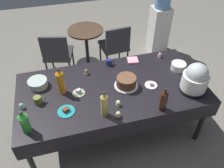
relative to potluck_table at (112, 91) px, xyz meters
name	(u,v)px	position (x,y,z in m)	size (l,w,h in m)	color
ground	(112,127)	(0.00, 0.00, -0.69)	(9.00, 9.00, 0.00)	slate
potluck_table	(112,91)	(0.00, 0.00, 0.00)	(2.20, 1.10, 0.75)	black
frosted_layer_cake	(126,82)	(0.17, -0.02, 0.12)	(0.28, 0.28, 0.13)	silver
slow_cooker	(195,79)	(0.88, -0.29, 0.23)	(0.30, 0.30, 0.37)	black
glass_salad_bowl	(38,83)	(-0.84, 0.25, 0.10)	(0.23, 0.23, 0.08)	#B2C6BC
ceramic_snack_bowl	(178,66)	(0.91, 0.11, 0.11)	(0.19, 0.19, 0.09)	silver
dessert_plate_sage	(79,92)	(-0.39, 0.00, 0.08)	(0.15, 0.15, 0.06)	#8CA87F
dessert_plate_white	(151,85)	(0.46, -0.09, 0.07)	(0.15, 0.15, 0.05)	white
dessert_plate_teal	(66,111)	(-0.56, -0.24, 0.07)	(0.19, 0.19, 0.05)	teal
cupcake_mint	(22,106)	(-1.01, -0.07, 0.09)	(0.05, 0.05, 0.07)	beige
cupcake_berry	(118,103)	(-0.01, -0.30, 0.09)	(0.05, 0.05, 0.07)	beige
cupcake_lemon	(86,72)	(-0.25, 0.33, 0.09)	(0.05, 0.05, 0.07)	beige
cupcake_rose	(118,114)	(-0.05, -0.45, 0.09)	(0.05, 0.05, 0.07)	beige
cupcake_vanilla	(160,55)	(0.80, 0.42, 0.09)	(0.05, 0.05, 0.07)	beige
soda_bottle_ginger_ale	(104,104)	(-0.18, -0.38, 0.21)	(0.07, 0.07, 0.32)	gold
soda_bottle_lime_soda	(24,122)	(-0.95, -0.38, 0.19)	(0.09, 0.09, 0.27)	green
soda_bottle_cola	(164,100)	(0.42, -0.46, 0.20)	(0.08, 0.08, 0.29)	#33190F
soda_bottle_orange_juice	(61,82)	(-0.57, 0.07, 0.22)	(0.08, 0.08, 0.34)	orange
coffee_mug_olive	(38,100)	(-0.84, -0.04, 0.11)	(0.12, 0.08, 0.09)	olive
coffee_mug_navy	(109,62)	(0.08, 0.44, 0.10)	(0.11, 0.07, 0.08)	navy
paper_napkin_stack	(133,60)	(0.41, 0.43, 0.07)	(0.14, 0.14, 0.02)	pink
maroon_chair_left	(57,53)	(-0.57, 1.30, -0.20)	(0.54, 0.54, 0.85)	#333338
maroon_chair_right	(115,44)	(0.41, 1.29, -0.20)	(0.48, 0.48, 0.85)	#333338
round_cafe_table	(86,41)	(-0.05, 1.52, -0.19)	(0.60, 0.60, 0.72)	#473323
water_cooler	(159,24)	(1.36, 1.62, -0.10)	(0.32, 0.32, 1.24)	silver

